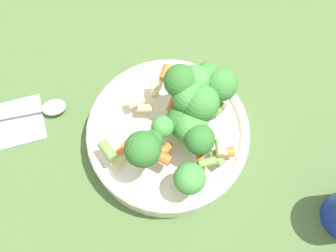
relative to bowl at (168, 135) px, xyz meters
The scene contains 5 objects.
ground_plane 0.02m from the bowl, ahead, with size 3.00×3.00×0.00m, color #4C6B38.
bowl is the anchor object (origin of this frame).
pasta_salad 0.07m from the bowl, 106.81° to the right, with size 0.19×0.19×0.09m.
napkin 0.24m from the bowl, 66.02° to the left, with size 0.08×0.12×0.01m.
spoon 0.21m from the bowl, 60.18° to the left, with size 0.03×0.17×0.01m.
Camera 1 is at (-0.18, 0.06, 0.54)m, focal length 42.00 mm.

